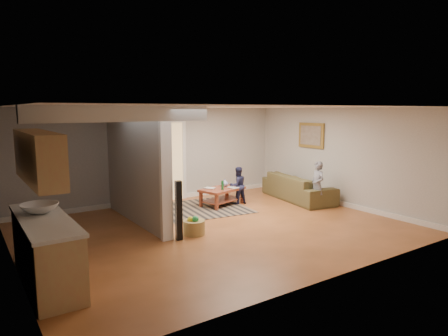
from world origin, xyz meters
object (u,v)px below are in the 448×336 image
Objects in this scene: speaker_right at (138,187)px; toddler at (238,204)px; sofa at (298,200)px; toy_basket at (194,227)px; coffee_table at (222,192)px; speaker_left at (179,211)px; child at (317,208)px; tv_console at (135,188)px.

speaker_right is 1.05× the size of toddler.
toy_basket is at bearing 115.91° from sofa.
speaker_right reaches higher than coffee_table.
speaker_left is 4.05m from child.
speaker_left is at bearing -140.04° from coffee_table.
sofa is at bearing -16.96° from coffee_table.
sofa is at bearing 167.91° from toddler.
speaker_left reaches higher than speaker_right.
sofa is at bearing -20.59° from speaker_right.
child is 1.21× the size of toddler.
sofa is 2.00× the size of child.
toddler is (2.58, -0.57, -0.62)m from tv_console.
coffee_table is at bearing -122.40° from child.
speaker_right reaches higher than toy_basket.
speaker_right reaches higher than child.
speaker_right is 4.53m from child.
speaker_left reaches higher than coffee_table.
speaker_left reaches higher than sofa.
tv_console is 2.32m from speaker_left.
child is (1.77, -1.61, -0.35)m from coffee_table.
coffee_table is (-2.07, 0.63, 0.35)m from sofa.
child is (4.00, 0.26, -0.57)m from speaker_left.
sofa is 1.02m from child.
toy_basket is (-3.90, -1.10, 0.16)m from sofa.
tv_console is 1.17× the size of toddler.
speaker_right is 2.61m from toddler.
coffee_table is 1.08× the size of child.
speaker_right is at bearing 77.18° from sofa.
speaker_right is at bearing 75.83° from tv_console.
toy_basket is 0.44× the size of toddler.
coffee_table is 2.23m from tv_console.
toddler is (2.24, 1.62, -0.16)m from toy_basket.
tv_console is 2.26m from toy_basket.
toy_basket is at bearing 41.13° from toddler.
speaker_left reaches higher than child.
tv_console is at bearing -114.64° from speaker_right.
speaker_left is at bearing 38.77° from toddler.
tv_console is 4.49m from child.
speaker_left reaches higher than toddler.
toddler is (-1.36, 1.49, 0.00)m from child.
toddler is at bearing 82.81° from sofa.
tv_console is at bearing 85.74° from sofa.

